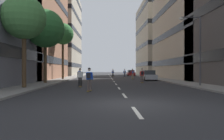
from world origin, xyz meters
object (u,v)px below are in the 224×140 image
skater_0 (132,73)px  streetlamp_right (196,43)px  parked_car_near (148,76)px  skater_5 (79,73)px  skater_1 (125,73)px  street_tree_mid (63,34)px  parked_car_mid (131,73)px  skater_6 (80,76)px  street_tree_near (45,29)px  skater_3 (113,72)px  street_tree_far (24,18)px  skater_4 (142,75)px  skater_2 (89,78)px

skater_0 → streetlamp_right: bearing=-76.6°
parked_car_near → skater_5: bearing=156.5°
streetlamp_right → skater_1: (-4.52, 23.48, -3.12)m
street_tree_mid → skater_0: (11.50, 2.11, -6.25)m
parked_car_mid → skater_6: (-8.98, -33.16, 0.29)m
streetlamp_right → parked_car_near: bearing=99.1°
parked_car_mid → street_tree_near: 32.56m
street_tree_near → skater_3: 26.48m
parked_car_mid → skater_3: skater_3 is taller
parked_car_mid → skater_0: size_ratio=2.47×
street_tree_near → street_tree_far: (0.00, -6.04, -0.29)m
skater_0 → parked_car_mid: bearing=83.7°
streetlamp_right → skater_5: streetlamp_right is taller
skater_4 → skater_5: bearing=129.4°
street_tree_far → skater_2: street_tree_far is taller
skater_3 → skater_4: 23.12m
streetlamp_right → street_tree_mid: bearing=137.5°
parked_car_near → street_tree_near: 16.41m
streetlamp_right → skater_5: bearing=127.6°
parked_car_near → parked_car_mid: same height
skater_2 → skater_6: (-1.18, 4.10, -0.03)m
skater_1 → skater_5: same height
street_tree_near → skater_5: 13.76m
parked_car_near → skater_6: skater_6 is taller
parked_car_near → streetlamp_right: streetlamp_right is taller
parked_car_mid → street_tree_mid: (-13.41, -19.55, 6.57)m
skater_3 → skater_2: bearing=-95.2°
street_tree_far → skater_3: 32.10m
parked_car_mid → skater_3: 6.70m
streetlamp_right → skater_6: (-10.92, 0.44, -3.15)m
street_tree_mid → skater_5: (2.28, 2.92, -6.28)m
street_tree_mid → skater_1: street_tree_mid is taller
parked_car_near → skater_1: bearing=102.8°
street_tree_near → skater_6: size_ratio=4.66×
skater_2 → skater_4: bearing=59.4°
skater_1 → skater_5: (-8.55, -6.51, -0.03)m
street_tree_near → street_tree_far: size_ratio=1.08×
skater_0 → street_tree_far: bearing=-122.9°
parked_car_near → street_tree_mid: bearing=171.9°
skater_4 → skater_5: same height
streetlamp_right → skater_3: streetlamp_right is taller
street_tree_far → skater_5: size_ratio=4.31×
street_tree_near → skater_1: (10.83, 19.02, -5.23)m
streetlamp_right → skater_2: 10.87m
street_tree_far → streetlamp_right: bearing=5.8°
skater_1 → skater_4: (0.47, -17.49, 0.00)m
skater_0 → skater_6: 17.25m
street_tree_far → skater_5: (2.28, 18.55, -4.96)m
skater_2 → skater_5: 20.90m
street_tree_near → skater_4: 12.54m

